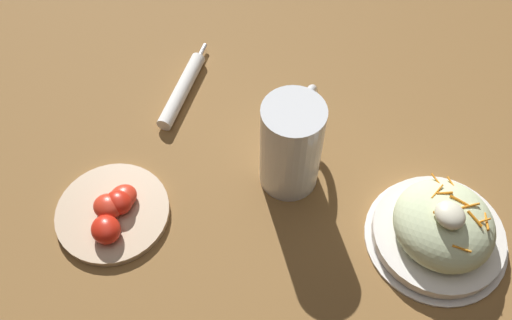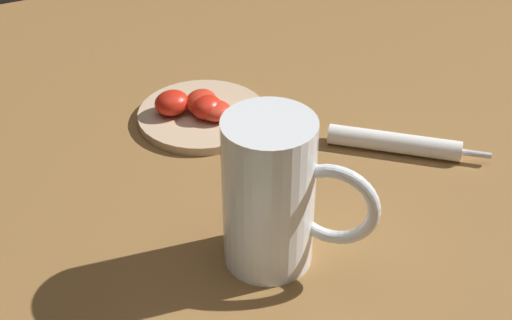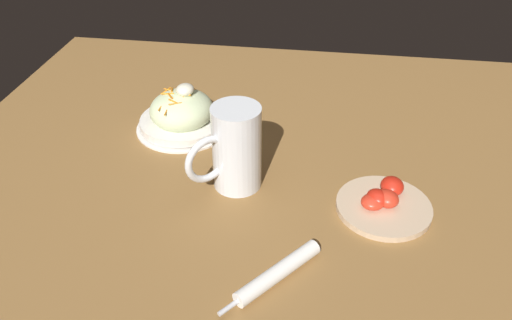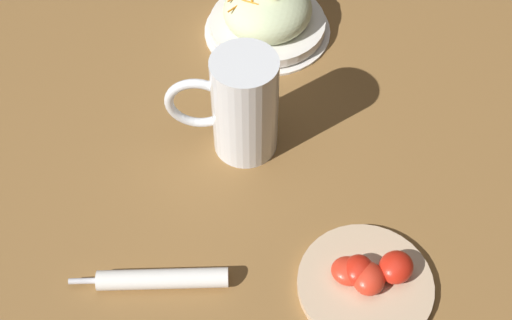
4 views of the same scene
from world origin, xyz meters
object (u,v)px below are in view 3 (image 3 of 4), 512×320
salad_plate (182,114)px  napkin_roll (277,273)px  tomato_plate (384,202)px  beer_mug (235,153)px

salad_plate → napkin_roll: 0.49m
tomato_plate → beer_mug: bearing=83.5°
beer_mug → napkin_roll: bearing=-154.9°
salad_plate → tomato_plate: bearing=-116.6°
beer_mug → tomato_plate: beer_mug is taller
salad_plate → beer_mug: 0.25m
beer_mug → napkin_roll: beer_mug is taller
salad_plate → beer_mug: bearing=-140.1°
salad_plate → beer_mug: beer_mug is taller
salad_plate → beer_mug: size_ratio=1.26×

